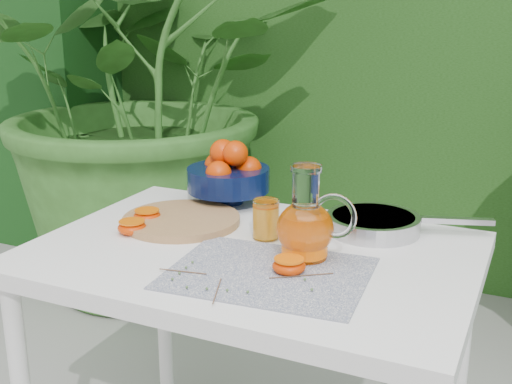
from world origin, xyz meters
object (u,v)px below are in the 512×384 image
at_px(saute_pan, 375,223).
at_px(juice_pitcher, 306,226).
at_px(cutting_board, 181,220).
at_px(fruit_bowl, 229,174).
at_px(white_table, 252,281).

bearing_deg(saute_pan, juice_pitcher, -111.52).
distance_m(cutting_board, saute_pan, 0.49).
bearing_deg(fruit_bowl, saute_pan, -8.85).
distance_m(fruit_bowl, saute_pan, 0.45).
height_order(cutting_board, fruit_bowl, fruit_bowl).
height_order(white_table, cutting_board, cutting_board).
xyz_separation_m(cutting_board, saute_pan, (0.46, 0.15, 0.01)).
bearing_deg(cutting_board, white_table, -18.97).
height_order(cutting_board, saute_pan, saute_pan).
height_order(fruit_bowl, juice_pitcher, juice_pitcher).
bearing_deg(saute_pan, fruit_bowl, 171.15).
height_order(fruit_bowl, saute_pan, fruit_bowl).
bearing_deg(saute_pan, white_table, -134.49).
xyz_separation_m(juice_pitcher, saute_pan, (0.09, 0.24, -0.05)).
bearing_deg(fruit_bowl, white_table, -54.62).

